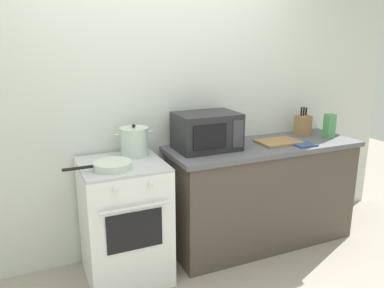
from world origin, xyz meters
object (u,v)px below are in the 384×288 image
(microwave, at_px, (207,131))
(oven_mitt, at_px, (304,145))
(pasta_box, at_px, (329,126))
(knife_block, at_px, (303,125))
(cutting_board, at_px, (279,142))
(stock_pot, at_px, (134,142))
(stove, at_px, (124,221))
(frying_pan, at_px, (112,165))

(microwave, relative_size, oven_mitt, 2.78)
(pasta_box, distance_m, oven_mitt, 0.42)
(microwave, relative_size, pasta_box, 2.27)
(knife_block, bearing_deg, pasta_box, -46.62)
(microwave, distance_m, cutting_board, 0.68)
(pasta_box, bearing_deg, stock_pot, 174.53)
(stove, relative_size, knife_block, 3.42)
(stock_pot, distance_m, pasta_box, 1.78)
(frying_pan, relative_size, oven_mitt, 2.60)
(stock_pot, height_order, oven_mitt, stock_pot)
(stock_pot, bearing_deg, stove, -134.66)
(stove, distance_m, cutting_board, 1.46)
(knife_block, bearing_deg, oven_mitt, -126.50)
(stove, height_order, frying_pan, frying_pan)
(frying_pan, bearing_deg, oven_mitt, -1.85)
(stove, height_order, pasta_box, pasta_box)
(frying_pan, bearing_deg, cutting_board, 4.17)
(knife_block, distance_m, oven_mitt, 0.38)
(knife_block, distance_m, pasta_box, 0.23)
(frying_pan, xyz_separation_m, knife_block, (1.84, 0.25, 0.07))
(pasta_box, bearing_deg, cutting_board, 176.76)
(frying_pan, distance_m, knife_block, 1.86)
(stove, height_order, cutting_board, cutting_board)
(stock_pot, height_order, knife_block, knife_block)
(microwave, height_order, pasta_box, microwave)
(cutting_board, bearing_deg, knife_block, 20.74)
(knife_block, bearing_deg, microwave, -176.55)
(oven_mitt, bearing_deg, frying_pan, 178.15)
(microwave, distance_m, oven_mitt, 0.85)
(stock_pot, distance_m, microwave, 0.59)
(microwave, height_order, oven_mitt, microwave)
(stock_pot, xyz_separation_m, pasta_box, (1.77, -0.17, -0.00))
(stock_pot, bearing_deg, knife_block, 0.01)
(frying_pan, height_order, knife_block, knife_block)
(stove, height_order, oven_mitt, oven_mitt)
(stove, distance_m, microwave, 0.95)
(microwave, bearing_deg, knife_block, 3.45)
(stock_pot, distance_m, oven_mitt, 1.43)
(stock_pot, relative_size, oven_mitt, 1.67)
(stove, bearing_deg, stock_pot, 45.34)
(stock_pot, relative_size, frying_pan, 0.64)
(knife_block, bearing_deg, stock_pot, -179.99)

